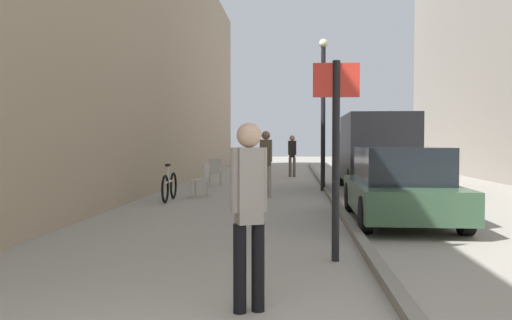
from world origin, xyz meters
TOP-DOWN VIEW (x-y plane):
  - ground_plane at (0.00, 12.00)m, footprint 80.00×80.00m
  - building_facade_left at (-4.96, 12.00)m, footprint 2.72×40.00m
  - kerb_strip at (1.58, 12.00)m, footprint 0.16×40.00m
  - pedestrian_main_foreground at (0.16, 2.33)m, footprint 0.33×0.26m
  - pedestrian_mid_block at (0.49, 20.72)m, footprint 0.36×0.24m
  - pedestrian_far_crossing at (-0.22, 12.30)m, footprint 0.36×0.27m
  - delivery_van at (3.10, 14.43)m, footprint 2.01×5.11m
  - parked_car at (2.61, 7.95)m, footprint 1.88×4.22m
  - street_sign_post at (1.11, 4.46)m, footprint 0.60×0.10m
  - lamp_post at (1.47, 14.23)m, footprint 0.28×0.28m
  - bicycle_leaning at (-2.69, 11.12)m, footprint 0.12×1.77m
  - cafe_chair_near_window at (-1.99, 12.09)m, footprint 0.50×0.50m
  - cafe_chair_by_doorway at (-2.19, 15.88)m, footprint 0.52×0.52m

SIDE VIEW (x-z plane):
  - ground_plane at x=0.00m, z-range 0.00..0.00m
  - kerb_strip at x=1.58m, z-range 0.00..0.12m
  - bicycle_leaning at x=-2.69m, z-range -0.11..0.87m
  - cafe_chair_near_window at x=-1.99m, z-range 0.08..1.02m
  - cafe_chair_by_doorway at x=-2.19m, z-range 0.08..1.02m
  - parked_car at x=2.61m, z-range -0.01..1.44m
  - pedestrian_main_foreground at x=0.16m, z-range 0.13..1.86m
  - pedestrian_mid_block at x=0.49m, z-range 0.14..1.97m
  - pedestrian_far_crossing at x=-0.22m, z-range 0.14..1.99m
  - delivery_van at x=3.10m, z-range 0.09..2.46m
  - street_sign_post at x=1.11m, z-range 0.25..2.85m
  - lamp_post at x=1.47m, z-range 0.34..5.10m
  - building_facade_left at x=-4.96m, z-range 0.00..9.38m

